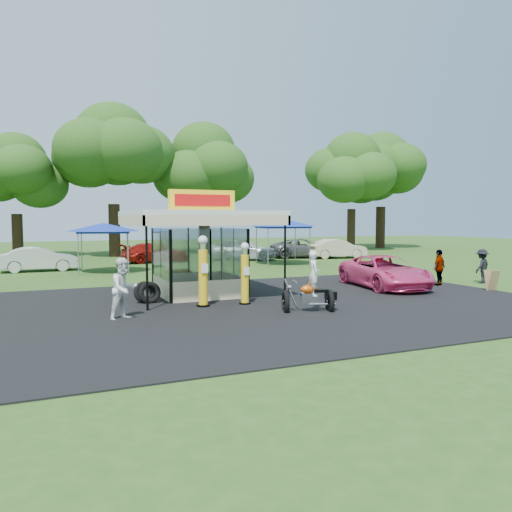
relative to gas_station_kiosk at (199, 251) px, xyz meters
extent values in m
plane|color=#284E18|center=(2.00, -4.99, -1.78)|extent=(120.00, 120.00, 0.00)
cube|color=black|center=(2.00, -2.99, -1.76)|extent=(20.00, 14.00, 0.04)
cube|color=white|center=(0.00, 0.01, -1.75)|extent=(3.00, 3.00, 0.06)
cube|color=white|center=(0.00, 0.01, 1.51)|extent=(5.40, 5.40, 0.18)
cube|color=yellow|center=(0.00, -0.49, 2.00)|extent=(2.60, 0.25, 0.80)
cube|color=red|center=(0.00, -0.62, 2.00)|extent=(2.21, 0.02, 0.45)
cylinder|color=black|center=(-2.55, -2.54, -0.18)|extent=(0.08, 0.08, 3.20)
cylinder|color=black|center=(2.55, -2.54, -0.18)|extent=(0.08, 0.08, 3.20)
cylinder|color=black|center=(-0.62, -2.53, -1.73)|extent=(0.47, 0.47, 0.11)
cylinder|color=yellow|center=(-0.62, -2.53, -0.72)|extent=(0.32, 0.32, 1.91)
cylinder|color=silver|center=(-0.62, -2.53, 0.34)|extent=(0.21, 0.21, 0.21)
sphere|color=white|center=(-0.62, -2.53, 0.55)|extent=(0.34, 0.34, 0.34)
cube|color=white|center=(-0.62, -2.72, -0.40)|extent=(0.23, 0.02, 0.32)
cylinder|color=black|center=(0.90, -2.66, -1.74)|extent=(0.42, 0.42, 0.09)
cylinder|color=yellow|center=(0.90, -2.66, -0.83)|extent=(0.28, 0.28, 1.71)
cylinder|color=silver|center=(0.90, -2.66, 0.12)|extent=(0.19, 0.19, 0.19)
sphere|color=white|center=(0.90, -2.66, 0.30)|extent=(0.30, 0.30, 0.30)
cube|color=white|center=(0.90, -2.83, -0.55)|extent=(0.21, 0.02, 0.28)
torus|color=black|center=(1.57, -4.55, -1.45)|extent=(0.40, 0.84, 0.83)
torus|color=black|center=(2.98, -4.99, -1.45)|extent=(0.40, 0.84, 0.83)
cube|color=silver|center=(2.32, -4.78, -1.29)|extent=(0.60, 0.43, 0.30)
ellipsoid|color=#DE560F|center=(2.32, -4.78, -1.01)|extent=(0.63, 0.36, 0.30)
cube|color=black|center=(2.65, -4.89, -1.07)|extent=(0.59, 0.41, 0.10)
cube|color=black|center=(3.01, -5.00, -1.24)|extent=(0.43, 0.42, 0.28)
cylinder|color=silver|center=(1.71, -4.59, -1.09)|extent=(0.43, 0.19, 0.88)
cylinder|color=silver|center=(1.85, -4.64, -0.75)|extent=(0.22, 0.58, 0.05)
sphere|color=silver|center=(1.69, -4.59, -0.94)|extent=(0.16, 0.16, 0.16)
imported|color=white|center=(2.46, -4.83, -0.50)|extent=(0.50, 0.62, 1.48)
torus|color=black|center=(-2.19, -1.10, -1.37)|extent=(0.83, 0.40, 0.84)
torus|color=black|center=(-2.33, -0.93, -1.37)|extent=(0.87, 0.51, 0.84)
cube|color=#593819|center=(11.84, -3.76, -1.33)|extent=(0.51, 0.24, 0.89)
cube|color=#593819|center=(11.84, -3.54, -1.33)|extent=(0.51, 0.24, 0.89)
imported|color=yellow|center=(0.00, 2.21, -1.30)|extent=(2.82, 1.13, 0.96)
imported|color=#E83F7F|center=(8.24, -1.08, -1.06)|extent=(3.15, 5.50, 1.45)
imported|color=white|center=(-3.46, -3.58, -0.84)|extent=(1.15, 1.07, 1.89)
imported|color=black|center=(13.57, -1.56, -0.96)|extent=(1.20, 0.93, 1.64)
imported|color=gray|center=(10.93, -1.55, -0.94)|extent=(1.07, 0.74, 1.68)
imported|color=silver|center=(-5.85, 12.84, -1.07)|extent=(4.39, 1.67, 1.43)
imported|color=#98120B|center=(1.67, 16.02, -1.09)|extent=(4.99, 2.57, 1.38)
imported|color=silver|center=(8.10, 15.32, -0.95)|extent=(5.23, 3.90, 1.66)
imported|color=#59595B|center=(13.48, 15.68, -1.04)|extent=(5.79, 3.62, 1.49)
imported|color=beige|center=(15.55, 14.15, -1.03)|extent=(4.71, 2.13, 1.50)
cylinder|color=gray|center=(-3.71, 12.05, -0.65)|extent=(0.06, 0.06, 2.26)
cylinder|color=gray|center=(-1.08, 12.05, -0.65)|extent=(0.06, 0.06, 2.26)
cylinder|color=gray|center=(-3.71, 9.43, -0.65)|extent=(0.06, 0.06, 2.26)
cylinder|color=gray|center=(-1.08, 9.43, -0.65)|extent=(0.06, 0.06, 2.26)
cube|color=#1A31A9|center=(-2.40, 10.74, 0.54)|extent=(2.83, 2.83, 0.11)
cone|color=#1A31A9|center=(-2.40, 10.74, 0.83)|extent=(4.07, 4.07, 0.47)
cylinder|color=gray|center=(7.88, 12.70, -0.56)|extent=(0.06, 0.06, 2.45)
cylinder|color=gray|center=(10.75, 12.70, -0.56)|extent=(0.06, 0.06, 2.45)
cylinder|color=gray|center=(7.88, 9.83, -0.56)|extent=(0.06, 0.06, 2.45)
cylinder|color=gray|center=(10.75, 9.83, -0.56)|extent=(0.06, 0.06, 2.45)
cube|color=#1A31A9|center=(9.31, 11.26, 0.73)|extent=(3.07, 3.07, 0.12)
cone|color=#1A31A9|center=(9.31, 11.26, 1.05)|extent=(4.42, 4.42, 0.51)
cylinder|color=black|center=(-7.40, 24.83, -0.05)|extent=(0.82, 0.82, 3.47)
ellipsoid|color=#224C15|center=(-7.40, 24.83, 4.38)|extent=(8.06, 8.06, 6.91)
cylinder|color=black|center=(-0.18, 22.91, 0.35)|extent=(0.92, 0.92, 4.28)
ellipsoid|color=#224C15|center=(-0.18, 22.91, 5.91)|extent=(10.26, 10.26, 8.79)
cylinder|color=black|center=(7.83, 24.05, 0.27)|extent=(1.02, 1.02, 4.10)
ellipsoid|color=#224C15|center=(7.83, 24.05, 5.50)|extent=(9.56, 9.56, 8.19)
cylinder|color=black|center=(22.64, 22.71, 0.25)|extent=(0.81, 0.81, 4.06)
ellipsoid|color=#224C15|center=(22.64, 22.71, 5.43)|extent=(9.47, 9.47, 8.11)
cylinder|color=black|center=(27.52, 24.44, 0.40)|extent=(0.98, 0.98, 4.37)
ellipsoid|color=#224C15|center=(27.52, 24.44, 5.87)|extent=(9.86, 9.86, 8.45)
camera|label=1|loc=(-5.76, -19.00, 1.29)|focal=35.00mm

